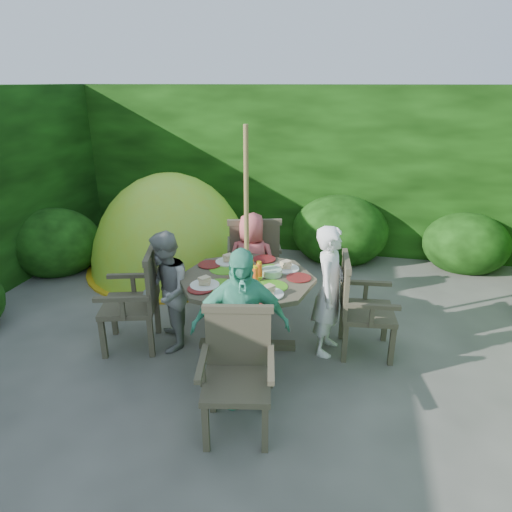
% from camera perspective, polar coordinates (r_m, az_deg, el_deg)
% --- Properties ---
extents(ground, '(60.00, 60.00, 0.00)m').
position_cam_1_polar(ground, '(4.28, -0.64, -15.34)').
color(ground, '#4D4B44').
rests_on(ground, ground).
extents(hedge_enclosure, '(9.00, 9.00, 2.50)m').
position_cam_1_polar(hedge_enclosure, '(4.93, 2.87, 5.81)').
color(hedge_enclosure, black).
rests_on(hedge_enclosure, ground).
extents(patio_table, '(1.55, 1.55, 0.93)m').
position_cam_1_polar(patio_table, '(4.43, -1.07, -4.15)').
color(patio_table, '#3C3627').
rests_on(patio_table, ground).
extents(parasol_pole, '(0.05, 0.05, 2.20)m').
position_cam_1_polar(parasol_pole, '(4.26, -1.18, 1.26)').
color(parasol_pole, olive).
rests_on(parasol_pole, ground).
extents(garden_chair_right, '(0.56, 0.62, 0.95)m').
position_cam_1_polar(garden_chair_right, '(4.57, 12.81, -6.00)').
color(garden_chair_right, '#3C3627').
rests_on(garden_chair_right, ground).
extents(garden_chair_left, '(0.67, 0.71, 0.99)m').
position_cam_1_polar(garden_chair_left, '(4.69, -14.60, -5.12)').
color(garden_chair_left, '#3C3627').
rests_on(garden_chair_left, ground).
extents(garden_chair_back, '(0.75, 0.70, 1.04)m').
position_cam_1_polar(garden_chair_back, '(5.47, -0.27, -0.25)').
color(garden_chair_back, '#3C3627').
rests_on(garden_chair_back, ground).
extents(garden_chair_front, '(0.64, 0.59, 0.92)m').
position_cam_1_polar(garden_chair_front, '(3.56, -2.35, -14.05)').
color(garden_chair_front, '#3C3627').
rests_on(garden_chair_front, ground).
extents(child_right, '(0.39, 0.52, 1.31)m').
position_cam_1_polar(child_right, '(4.46, 9.22, -4.34)').
color(child_right, white).
rests_on(child_right, ground).
extents(child_left, '(0.65, 0.72, 1.21)m').
position_cam_1_polar(child_left, '(4.57, -11.21, -4.43)').
color(child_left, '#969792').
rests_on(child_left, ground).
extents(child_back, '(0.59, 0.40, 1.19)m').
position_cam_1_polar(child_back, '(5.19, -0.54, -1.02)').
color(child_back, '#DA5A5D').
rests_on(child_back, ground).
extents(child_front, '(0.87, 0.57, 1.37)m').
position_cam_1_polar(child_front, '(3.71, -1.96, -9.00)').
color(child_front, '#52C09A').
rests_on(child_front, ground).
extents(dome_tent, '(2.41, 2.41, 2.75)m').
position_cam_1_polar(dome_tent, '(6.76, -10.36, -1.44)').
color(dome_tent, '#B3D729').
rests_on(dome_tent, ground).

